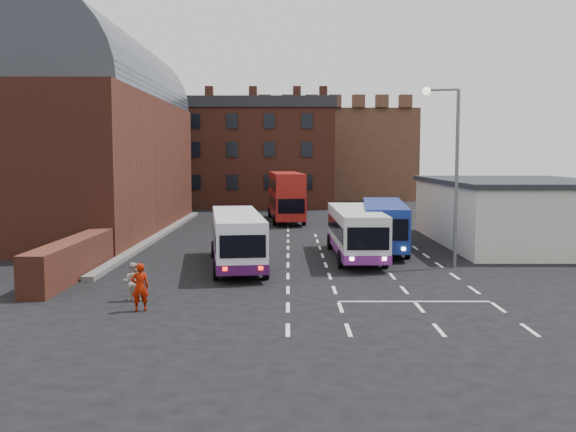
{
  "coord_description": "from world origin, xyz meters",
  "views": [
    {
      "loc": [
        0.01,
        -27.91,
        5.71
      ],
      "look_at": [
        0.0,
        10.0,
        2.2
      ],
      "focal_mm": 40.0,
      "sensor_mm": 36.0,
      "label": 1
    }
  ],
  "objects_px": {
    "bus_blue": "(384,222)",
    "street_lamp": "(451,159)",
    "bus_white_inbound": "(355,229)",
    "bus_red_double": "(286,196)",
    "pedestrian_beige": "(133,281)",
    "bus_white_outbound": "(237,235)",
    "pedestrian_red": "(140,287)"
  },
  "relations": [
    {
      "from": "bus_blue",
      "to": "street_lamp",
      "type": "bearing_deg",
      "value": 116.23
    },
    {
      "from": "bus_white_inbound",
      "to": "bus_blue",
      "type": "relative_size",
      "value": 0.95
    },
    {
      "from": "bus_white_inbound",
      "to": "bus_red_double",
      "type": "height_order",
      "value": "bus_red_double"
    },
    {
      "from": "bus_white_outbound",
      "to": "pedestrian_beige",
      "type": "xyz_separation_m",
      "value": [
        -3.52,
        -7.91,
        -0.88
      ]
    },
    {
      "from": "bus_white_outbound",
      "to": "bus_white_inbound",
      "type": "xyz_separation_m",
      "value": [
        6.46,
        2.77,
        -0.0
      ]
    },
    {
      "from": "bus_blue",
      "to": "pedestrian_beige",
      "type": "relative_size",
      "value": 7.07
    },
    {
      "from": "bus_white_inbound",
      "to": "street_lamp",
      "type": "bearing_deg",
      "value": 144.66
    },
    {
      "from": "bus_blue",
      "to": "pedestrian_red",
      "type": "relative_size",
      "value": 6.0
    },
    {
      "from": "bus_blue",
      "to": "pedestrian_beige",
      "type": "distance_m",
      "value": 18.57
    },
    {
      "from": "bus_white_inbound",
      "to": "pedestrian_red",
      "type": "xyz_separation_m",
      "value": [
        -9.28,
        -12.45,
        -0.74
      ]
    },
    {
      "from": "bus_white_outbound",
      "to": "street_lamp",
      "type": "distance_m",
      "value": 11.63
    },
    {
      "from": "bus_red_double",
      "to": "pedestrian_beige",
      "type": "xyz_separation_m",
      "value": [
        -5.99,
        -31.35,
        -1.53
      ]
    },
    {
      "from": "pedestrian_red",
      "to": "pedestrian_beige",
      "type": "relative_size",
      "value": 1.18
    },
    {
      "from": "pedestrian_beige",
      "to": "bus_white_outbound",
      "type": "bearing_deg",
      "value": -113.22
    },
    {
      "from": "bus_white_inbound",
      "to": "pedestrian_red",
      "type": "relative_size",
      "value": 5.69
    },
    {
      "from": "bus_red_double",
      "to": "pedestrian_red",
      "type": "distance_m",
      "value": 33.56
    },
    {
      "from": "pedestrian_beige",
      "to": "bus_red_double",
      "type": "bearing_deg",
      "value": -100.03
    },
    {
      "from": "bus_red_double",
      "to": "pedestrian_red",
      "type": "relative_size",
      "value": 6.09
    },
    {
      "from": "bus_white_inbound",
      "to": "pedestrian_red",
      "type": "bearing_deg",
      "value": 52.39
    },
    {
      "from": "street_lamp",
      "to": "pedestrian_beige",
      "type": "bearing_deg",
      "value": -152.26
    },
    {
      "from": "street_lamp",
      "to": "pedestrian_beige",
      "type": "distance_m",
      "value": 17.04
    },
    {
      "from": "bus_white_outbound",
      "to": "street_lamp",
      "type": "height_order",
      "value": "street_lamp"
    },
    {
      "from": "bus_white_outbound",
      "to": "bus_red_double",
      "type": "relative_size",
      "value": 0.95
    },
    {
      "from": "bus_red_double",
      "to": "street_lamp",
      "type": "xyz_separation_m",
      "value": [
        8.48,
        -23.74,
        3.28
      ]
    },
    {
      "from": "bus_blue",
      "to": "pedestrian_beige",
      "type": "xyz_separation_m",
      "value": [
        -12.08,
        -14.07,
        -0.94
      ]
    },
    {
      "from": "bus_blue",
      "to": "bus_red_double",
      "type": "relative_size",
      "value": 0.99
    },
    {
      "from": "bus_blue",
      "to": "street_lamp",
      "type": "distance_m",
      "value": 7.89
    },
    {
      "from": "bus_white_inbound",
      "to": "pedestrian_red",
      "type": "distance_m",
      "value": 15.55
    },
    {
      "from": "bus_white_inbound",
      "to": "pedestrian_beige",
      "type": "relative_size",
      "value": 6.7
    },
    {
      "from": "street_lamp",
      "to": "pedestrian_beige",
      "type": "relative_size",
      "value": 6.04
    },
    {
      "from": "bus_blue",
      "to": "pedestrian_beige",
      "type": "height_order",
      "value": "bus_blue"
    },
    {
      "from": "pedestrian_beige",
      "to": "bus_blue",
      "type": "bearing_deg",
      "value": -129.88
    }
  ]
}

